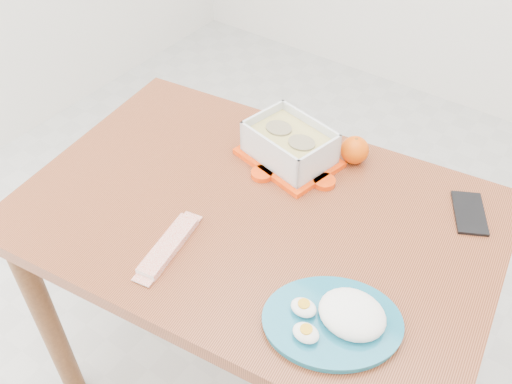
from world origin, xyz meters
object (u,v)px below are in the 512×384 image
Objects in this scene: food_container at (290,145)px; rice_plate at (339,318)px; smartphone at (469,213)px; dining_table at (256,244)px; orange_fruit at (355,150)px.

food_container reaches higher than rice_plate.
dining_table is at bearing -173.60° from smartphone.
food_container is 0.16m from orange_fruit.
dining_table is 0.50m from smartphone.
dining_table is 0.26m from food_container.
dining_table is 4.41× the size of food_container.
rice_plate is at bearing -34.70° from dining_table.
smartphone is at bearing -2.55° from orange_fruit.
orange_fruit reaches higher than smartphone.
orange_fruit is at bearing 149.44° from smartphone.
food_container is at bearing -145.78° from orange_fruit.
food_container is at bearing 102.75° from rice_plate.
orange_fruit reaches higher than dining_table.
smartphone is (0.44, 0.08, -0.04)m from food_container.
orange_fruit is 0.52× the size of smartphone.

